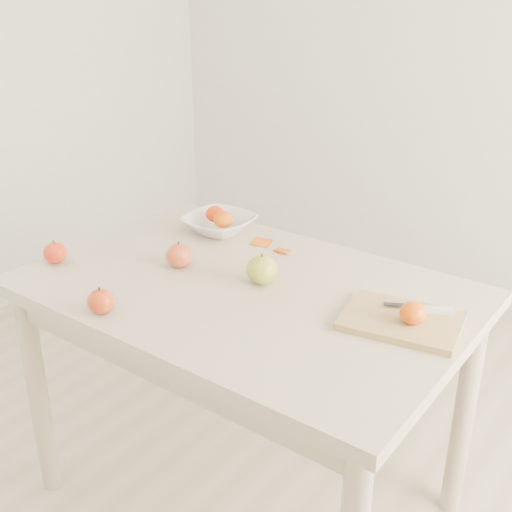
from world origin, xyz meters
The scene contains 14 objects.
ground centered at (0.00, 0.00, 0.00)m, with size 3.50×3.50×0.00m, color #C6B293.
table centered at (0.00, 0.00, 0.65)m, with size 1.20×0.80×0.75m.
cutting_board centered at (0.43, 0.06, 0.76)m, with size 0.28×0.20×0.02m, color tan.
board_tangerine centered at (0.46, 0.05, 0.80)m, with size 0.06×0.06×0.05m, color #CE4807.
fruit_bowl centered at (-0.31, 0.27, 0.78)m, with size 0.22×0.22×0.05m, color white.
bowl_tangerine_near centered at (-0.34, 0.28, 0.80)m, with size 0.06×0.06×0.05m, color red.
bowl_tangerine_far centered at (-0.28, 0.25, 0.80)m, with size 0.06×0.06×0.06m, color orange.
orange_peel_a centered at (-0.14, 0.26, 0.75)m, with size 0.06×0.04×0.00m, color #DE5C0F.
orange_peel_b centered at (-0.05, 0.25, 0.75)m, with size 0.04×0.04×0.00m, color #D6510F.
paring_knife centered at (0.48, 0.13, 0.78)m, with size 0.16×0.08×0.01m.
apple_green centered at (0.03, 0.04, 0.79)m, with size 0.09×0.09×0.08m, color olive.
apple_red_d centered at (-0.54, -0.21, 0.78)m, with size 0.07×0.07×0.06m, color #A70A05.
apple_red_c centered at (-0.20, -0.34, 0.78)m, with size 0.07×0.07×0.06m, color #9E070F.
apple_red_b centered at (-0.23, -0.02, 0.79)m, with size 0.08×0.08×0.07m, color maroon.
Camera 1 is at (0.96, -1.24, 1.53)m, focal length 45.00 mm.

